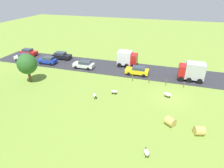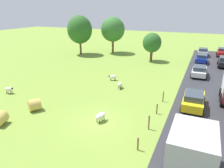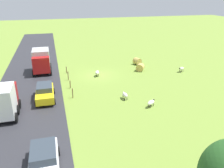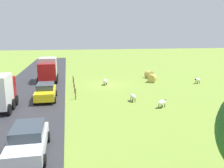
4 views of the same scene
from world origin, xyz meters
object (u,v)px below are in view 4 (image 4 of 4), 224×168
at_px(sheep_2, 162,102).
at_px(sheep_0, 198,80).
at_px(sheep_3, 105,81).
at_px(car_1, 28,140).
at_px(sheep_1, 133,96).
at_px(car_5, 46,91).
at_px(hay_bale_0, 149,74).
at_px(truck_1, 48,69).
at_px(hay_bale_1, 152,78).

bearing_deg(sheep_2, sheep_0, -134.44).
distance_m(sheep_3, car_1, 19.16).
height_order(sheep_1, car_1, car_1).
bearing_deg(sheep_2, sheep_3, -71.68).
bearing_deg(sheep_1, car_5, -14.12).
height_order(sheep_2, sheep_3, sheep_3).
xyz_separation_m(sheep_1, hay_bale_0, (-6.22, -12.39, 0.04)).
distance_m(sheep_0, car_5, 20.69).
bearing_deg(sheep_0, car_5, 13.07).
xyz_separation_m(sheep_1, truck_1, (9.26, -12.19, 1.34)).
bearing_deg(car_5, hay_bale_1, -154.37).
distance_m(truck_1, car_1, 21.53).
height_order(sheep_3, truck_1, truck_1).
bearing_deg(car_1, sheep_1, -133.38).
bearing_deg(car_1, hay_bale_1, -127.79).
bearing_deg(car_5, sheep_0, -166.93).
relative_size(sheep_2, car_1, 0.26).
distance_m(truck_1, car_5, 10.03).
distance_m(hay_bale_1, car_5, 15.79).
bearing_deg(car_5, sheep_3, -139.73).
relative_size(sheep_0, sheep_1, 0.95).
bearing_deg(car_1, sheep_0, -141.19).
bearing_deg(sheep_0, sheep_2, 45.56).
xyz_separation_m(car_1, car_5, (-0.01, -11.53, 0.04)).
distance_m(sheep_3, car_5, 9.56).
relative_size(sheep_2, car_5, 0.26).
bearing_deg(car_5, hay_bale_0, -145.88).
bearing_deg(hay_bale_1, sheep_1, 59.01).
distance_m(sheep_0, sheep_1, 13.28).
bearing_deg(sheep_0, truck_1, -14.41).
height_order(sheep_2, truck_1, truck_1).
xyz_separation_m(sheep_1, sheep_3, (1.51, -8.39, 0.02)).
xyz_separation_m(hay_bale_0, car_1, (15.03, 21.71, 0.33)).
bearing_deg(car_1, car_5, -90.04).
bearing_deg(car_5, car_1, 89.96).
bearing_deg(sheep_1, sheep_3, -79.80).
bearing_deg(sheep_3, hay_bale_1, -174.63).
relative_size(sheep_0, truck_1, 0.24).
distance_m(sheep_0, car_1, 25.87).
height_order(sheep_3, hay_bale_1, hay_bale_1).
relative_size(sheep_3, hay_bale_1, 1.10).
relative_size(sheep_0, hay_bale_0, 0.96).
height_order(sheep_3, car_5, car_5).
xyz_separation_m(sheep_0, truck_1, (20.61, -5.30, 1.33)).
distance_m(sheep_1, hay_bale_0, 13.87).
xyz_separation_m(sheep_2, hay_bale_0, (-4.12, -14.93, 0.06)).
height_order(sheep_1, truck_1, truck_1).
bearing_deg(hay_bale_0, hay_bale_1, 76.73).
distance_m(sheep_0, hay_bale_1, 6.30).
relative_size(sheep_2, sheep_3, 0.92).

